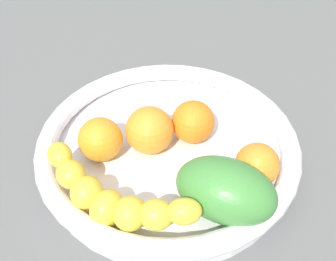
{
  "coord_description": "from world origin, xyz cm",
  "views": [
    {
      "loc": [
        -1.26,
        -34.54,
        40.23
      ],
      "look_at": [
        0.0,
        0.0,
        8.18
      ],
      "focal_mm": 39.31,
      "sensor_mm": 36.0,
      "label": 1
    }
  ],
  "objects_px": {
    "orange_front": "(193,122)",
    "mango_green": "(226,190)",
    "orange_mid_left": "(100,139)",
    "banana_draped_left": "(111,198)",
    "fruit_bowl": "(168,146)",
    "orange_mid_right": "(150,130)",
    "orange_rear": "(257,165)"
  },
  "relations": [
    {
      "from": "orange_mid_left",
      "to": "fruit_bowl",
      "type": "bearing_deg",
      "value": 7.71
    },
    {
      "from": "orange_mid_right",
      "to": "mango_green",
      "type": "xyz_separation_m",
      "value": [
        0.08,
        -0.1,
        0.0
      ]
    },
    {
      "from": "fruit_bowl",
      "to": "banana_draped_left",
      "type": "bearing_deg",
      "value": -122.02
    },
    {
      "from": "banana_draped_left",
      "to": "orange_front",
      "type": "bearing_deg",
      "value": 50.75
    },
    {
      "from": "orange_rear",
      "to": "mango_green",
      "type": "relative_size",
      "value": 0.47
    },
    {
      "from": "banana_draped_left",
      "to": "mango_green",
      "type": "xyz_separation_m",
      "value": [
        0.12,
        0.0,
        0.0
      ]
    },
    {
      "from": "banana_draped_left",
      "to": "orange_mid_right",
      "type": "xyz_separation_m",
      "value": [
        0.04,
        0.1,
        0.0
      ]
    },
    {
      "from": "orange_front",
      "to": "mango_green",
      "type": "bearing_deg",
      "value": -78.18
    },
    {
      "from": "orange_mid_right",
      "to": "orange_mid_left",
      "type": "bearing_deg",
      "value": -169.06
    },
    {
      "from": "mango_green",
      "to": "orange_mid_left",
      "type": "bearing_deg",
      "value": 148.15
    },
    {
      "from": "mango_green",
      "to": "orange_mid_right",
      "type": "bearing_deg",
      "value": 128.99
    },
    {
      "from": "mango_green",
      "to": "orange_front",
      "type": "bearing_deg",
      "value": 101.82
    },
    {
      "from": "orange_mid_left",
      "to": "mango_green",
      "type": "relative_size",
      "value": 0.51
    },
    {
      "from": "orange_front",
      "to": "orange_mid_right",
      "type": "distance_m",
      "value": 0.06
    },
    {
      "from": "orange_mid_left",
      "to": "orange_rear",
      "type": "xyz_separation_m",
      "value": [
        0.19,
        -0.05,
        -0.0
      ]
    },
    {
      "from": "fruit_bowl",
      "to": "banana_draped_left",
      "type": "relative_size",
      "value": 1.94
    },
    {
      "from": "fruit_bowl",
      "to": "orange_mid_left",
      "type": "xyz_separation_m",
      "value": [
        -0.09,
        -0.01,
        0.03
      ]
    },
    {
      "from": "banana_draped_left",
      "to": "fruit_bowl",
      "type": "bearing_deg",
      "value": 57.98
    },
    {
      "from": "fruit_bowl",
      "to": "orange_mid_left",
      "type": "bearing_deg",
      "value": -172.29
    },
    {
      "from": "orange_mid_right",
      "to": "orange_rear",
      "type": "relative_size",
      "value": 1.18
    },
    {
      "from": "fruit_bowl",
      "to": "orange_rear",
      "type": "xyz_separation_m",
      "value": [
        0.1,
        -0.06,
        0.02
      ]
    },
    {
      "from": "banana_draped_left",
      "to": "orange_mid_right",
      "type": "bearing_deg",
      "value": 68.34
    },
    {
      "from": "orange_front",
      "to": "fruit_bowl",
      "type": "bearing_deg",
      "value": -153.45
    },
    {
      "from": "banana_draped_left",
      "to": "mango_green",
      "type": "relative_size",
      "value": 1.58
    },
    {
      "from": "fruit_bowl",
      "to": "orange_front",
      "type": "relative_size",
      "value": 5.93
    },
    {
      "from": "fruit_bowl",
      "to": "orange_mid_right",
      "type": "relative_size",
      "value": 5.47
    },
    {
      "from": "orange_front",
      "to": "orange_mid_left",
      "type": "distance_m",
      "value": 0.12
    },
    {
      "from": "orange_mid_right",
      "to": "mango_green",
      "type": "relative_size",
      "value": 0.56
    },
    {
      "from": "orange_mid_left",
      "to": "banana_draped_left",
      "type": "bearing_deg",
      "value": -77.62
    },
    {
      "from": "fruit_bowl",
      "to": "orange_front",
      "type": "bearing_deg",
      "value": 26.55
    },
    {
      "from": "banana_draped_left",
      "to": "orange_rear",
      "type": "height_order",
      "value": "banana_draped_left"
    },
    {
      "from": "orange_rear",
      "to": "mango_green",
      "type": "height_order",
      "value": "mango_green"
    }
  ]
}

